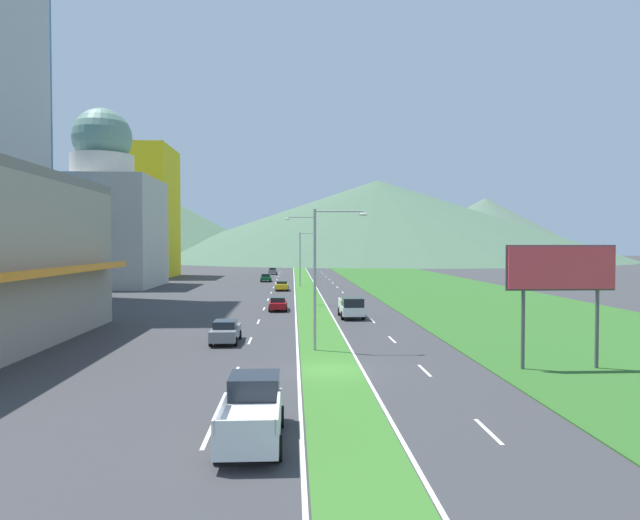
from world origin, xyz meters
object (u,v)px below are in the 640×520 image
street_lamp_far (302,256)px  car_2 (226,331)px  car_1 (282,286)px  pickup_truck_1 (351,307)px  street_lamp_mid (311,254)px  car_3 (273,271)px  car_4 (278,304)px  car_0 (266,278)px  street_lamp_near (321,269)px  pickup_truck_0 (252,412)px  billboard_roadside (561,274)px

street_lamp_far → car_2: size_ratio=1.97×
street_lamp_far → car_1: 9.18m
car_1 → pickup_truck_1: 32.08m
street_lamp_mid → pickup_truck_1: (3.36, -11.44, -4.82)m
car_2 → car_3: (0.16, 88.05, -0.00)m
street_lamp_mid → car_4: 8.12m
street_lamp_mid → car_0: bearing=100.0°
street_lamp_mid → car_1: 20.82m
car_2 → car_3: size_ratio=1.11×
car_4 → street_lamp_near: bearing=-171.5°
street_lamp_mid → car_3: bearing=95.9°
car_2 → car_4: size_ratio=1.06×
street_lamp_far → car_3: (-6.04, 36.69, -4.26)m
car_0 → car_2: car_2 is taller
street_lamp_near → car_3: street_lamp_near is taller
car_3 → pickup_truck_0: 107.61m
street_lamp_mid → pickup_truck_0: size_ratio=1.87×
street_lamp_far → pickup_truck_1: 39.21m
billboard_roadside → car_3: size_ratio=1.70×
pickup_truck_1 → billboard_roadside: bearing=22.7°
car_3 → pickup_truck_0: size_ratio=0.74×
pickup_truck_1 → street_lamp_near: bearing=-12.9°
street_lamp_mid → car_0: size_ratio=2.44×
car_0 → car_4: size_ratio=0.98×
car_1 → street_lamp_near: bearing=-175.9°
car_1 → street_lamp_far: bearing=-22.4°
car_1 → car_2: bearing=175.9°
street_lamp_far → car_1: street_lamp_far is taller
street_lamp_far → car_0: bearing=117.2°
street_lamp_far → pickup_truck_0: 71.06m
car_3 → car_4: (3.01, -69.24, -0.07)m
pickup_truck_0 → street_lamp_near: bearing=-11.4°
pickup_truck_0 → pickup_truck_1: same height
car_0 → pickup_truck_1: size_ratio=0.77×
street_lamp_near → pickup_truck_0: bearing=-101.4°
car_3 → street_lamp_mid: bearing=-174.1°
car_1 → pickup_truck_0: (0.13, -63.39, 0.23)m
billboard_roadside → street_lamp_near: bearing=155.0°
car_1 → pickup_truck_1: (7.03, -31.30, 0.23)m
car_2 → street_lamp_far: bearing=-6.9°
street_lamp_far → car_4: (-3.03, -32.55, -4.34)m
billboard_roadside → car_2: (-19.31, 9.36, -4.47)m
car_2 → car_4: (3.17, 18.81, -0.08)m
car_2 → car_4: car_2 is taller
car_1 → car_0: bearing=9.4°
street_lamp_far → billboard_roadside: bearing=-77.8°
car_1 → car_2: (-3.12, -43.87, 0.05)m
car_4 → car_1: bearing=0.1°
car_0 → car_2: 63.84m
car_4 → pickup_truck_1: (6.98, -6.25, 0.26)m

